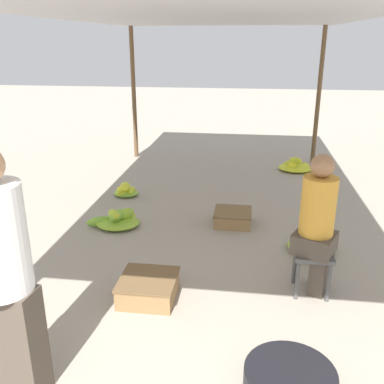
% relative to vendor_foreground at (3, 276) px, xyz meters
% --- Properties ---
extents(canopy_post_back_left, '(0.08, 0.08, 2.45)m').
position_rel_vendor_foreground_xyz_m(canopy_post_back_left, '(-0.80, 6.02, 0.36)').
color(canopy_post_back_left, brown).
rests_on(canopy_post_back_left, ground).
extents(canopy_post_back_right, '(0.08, 0.08, 2.45)m').
position_rel_vendor_foreground_xyz_m(canopy_post_back_right, '(2.64, 6.02, 0.36)').
color(canopy_post_back_right, brown).
rests_on(canopy_post_back_right, ground).
extents(canopy_tarp, '(3.84, 7.05, 0.04)m').
position_rel_vendor_foreground_xyz_m(canopy_tarp, '(0.92, 2.70, 1.60)').
color(canopy_tarp, '#B2B2B7').
rests_on(canopy_tarp, canopy_post_front_left).
extents(vendor_foreground, '(0.39, 0.39, 1.67)m').
position_rel_vendor_foreground_xyz_m(vendor_foreground, '(0.00, 0.00, 0.00)').
color(vendor_foreground, '#4C4238').
rests_on(vendor_foreground, ground).
extents(stool, '(0.34, 0.34, 0.41)m').
position_rel_vendor_foreground_xyz_m(stool, '(2.05, 1.47, -0.53)').
color(stool, '#4C4C4C').
rests_on(stool, ground).
extents(vendor_seated, '(0.45, 0.45, 1.31)m').
position_rel_vendor_foreground_xyz_m(vendor_seated, '(2.06, 1.48, -0.18)').
color(vendor_seated, '#4C4238').
rests_on(vendor_seated, ground).
extents(basin_black, '(0.61, 0.61, 0.17)m').
position_rel_vendor_foreground_xyz_m(basin_black, '(1.77, 0.23, -0.78)').
color(basin_black, black).
rests_on(basin_black, ground).
extents(banana_pile_left_0, '(0.66, 0.55, 0.24)m').
position_rel_vendor_foreground_xyz_m(banana_pile_left_0, '(-0.16, 2.67, -0.78)').
color(banana_pile_left_0, '#B3CC2C').
rests_on(banana_pile_left_0, ground).
extents(banana_pile_left_1, '(0.36, 0.38, 0.20)m').
position_rel_vendor_foreground_xyz_m(banana_pile_left_1, '(-0.36, 3.74, -0.78)').
color(banana_pile_left_1, yellow).
rests_on(banana_pile_left_1, ground).
extents(banana_pile_right_0, '(0.60, 0.60, 0.25)m').
position_rel_vendor_foreground_xyz_m(banana_pile_right_0, '(2.28, 5.46, -0.80)').
color(banana_pile_right_0, yellow).
rests_on(banana_pile_right_0, ground).
extents(banana_pile_right_1, '(0.53, 0.66, 0.19)m').
position_rel_vendor_foreground_xyz_m(banana_pile_right_1, '(2.17, 2.30, -0.80)').
color(banana_pile_right_1, '#7BB536').
rests_on(banana_pile_right_1, ground).
extents(crate_near, '(0.47, 0.47, 0.17)m').
position_rel_vendor_foreground_xyz_m(crate_near, '(1.27, 2.94, -0.78)').
color(crate_near, '#9E7A4C').
rests_on(crate_near, ground).
extents(crate_mid, '(0.50, 0.50, 0.20)m').
position_rel_vendor_foreground_xyz_m(crate_mid, '(0.59, 1.17, -0.76)').
color(crate_mid, olive).
rests_on(crate_mid, ground).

